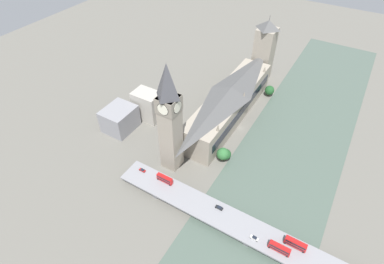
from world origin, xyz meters
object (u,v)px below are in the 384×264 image
victoria_tower (264,51)px  road_bridge (251,232)px  car_northbound_lead (254,238)px  parliament_hall (230,103)px  car_southbound_lead (219,208)px  double_decker_bus_lead (296,244)px  double_decker_bus_mid (165,179)px  car_northbound_tail (142,170)px  double_decker_bus_rear (279,248)px  clock_tower (170,118)px

victoria_tower → road_bridge: size_ratio=0.35×
road_bridge → car_northbound_lead: size_ratio=36.43×
parliament_hall → car_northbound_lead: parliament_hall is taller
car_northbound_lead → parliament_hall: bearing=-57.2°
victoria_tower → car_southbound_lead: victoria_tower is taller
victoria_tower → double_decker_bus_lead: victoria_tower is taller
road_bridge → double_decker_bus_mid: (57.96, -3.43, 3.53)m
parliament_hall → double_decker_bus_mid: size_ratio=10.31×
car_northbound_tail → road_bridge: bearing=177.7°
car_northbound_lead → road_bridge: bearing=-50.2°
parliament_hall → double_decker_bus_lead: parliament_hall is taller
car_southbound_lead → victoria_tower: bearing=-77.3°
road_bridge → parliament_hall: bearing=-57.5°
road_bridge → car_northbound_tail: size_ratio=39.05×
car_northbound_tail → car_southbound_lead: size_ratio=0.96×
double_decker_bus_rear → road_bridge: bearing=-11.3°
parliament_hall → car_northbound_tail: size_ratio=25.35×
car_northbound_tail → car_southbound_lead: 53.87m
car_northbound_lead → car_southbound_lead: size_ratio=1.03×
double_decker_bus_lead → car_northbound_lead: bearing=19.1°
double_decker_bus_rear → victoria_tower: bearing=-65.6°
road_bridge → double_decker_bus_lead: double_decker_bus_lead is taller
double_decker_bus_mid → car_northbound_lead: size_ratio=2.29×
double_decker_bus_mid → victoria_tower: bearing=-91.4°
double_decker_bus_rear → car_southbound_lead: (36.77, -6.62, -1.89)m
parliament_hall → car_northbound_tail: (20.69, 82.12, -7.81)m
car_southbound_lead → car_northbound_tail: bearing=0.5°
clock_tower → car_northbound_tail: bearing=60.9°
car_southbound_lead → double_decker_bus_lead: bearing=179.6°
double_decker_bus_lead → car_northbound_lead: 20.32m
road_bridge → double_decker_bus_mid: double_decker_bus_mid is taller
road_bridge → double_decker_bus_rear: 16.46m
road_bridge → double_decker_bus_rear: bearing=168.7°
clock_tower → double_decker_bus_rear: clock_tower is taller
car_northbound_lead → clock_tower: bearing=-20.3°
clock_tower → car_southbound_lead: 58.07m
parliament_hall → car_southbound_lead: size_ratio=24.33×
car_northbound_tail → double_decker_bus_lead: bearing=-179.9°
car_northbound_lead → car_northbound_tail: size_ratio=1.07×
double_decker_bus_rear → car_northbound_lead: double_decker_bus_rear is taller
car_northbound_tail → car_northbound_lead: bearing=175.3°
parliament_hall → road_bridge: bearing=122.5°
road_bridge → double_decker_bus_mid: bearing=-3.4°
clock_tower → double_decker_bus_rear: bearing=163.0°
road_bridge → double_decker_bus_mid: size_ratio=15.89×
road_bridge → car_southbound_lead: 21.35m
double_decker_bus_rear → double_decker_bus_mid: bearing=-5.1°
car_northbound_lead → double_decker_bus_rear: bearing=-178.9°
car_northbound_tail → clock_tower: bearing=-119.1°
double_decker_bus_lead → double_decker_bus_mid: size_ratio=1.06×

